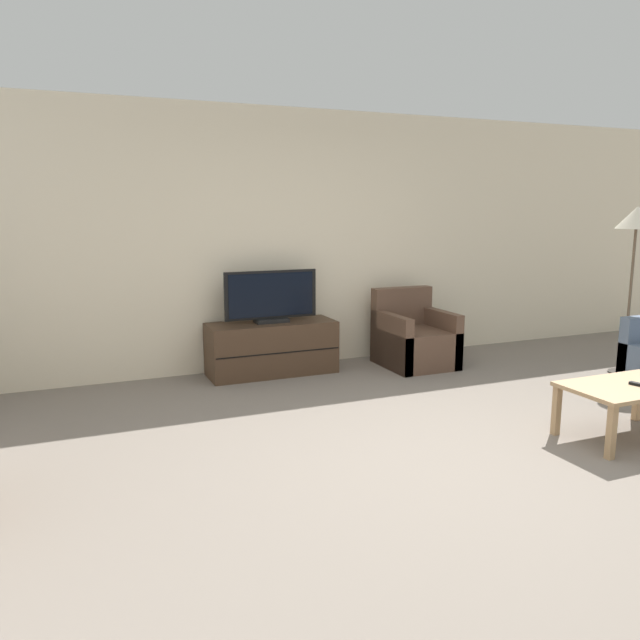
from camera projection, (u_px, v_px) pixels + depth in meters
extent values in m
plane|color=slate|center=(452.00, 458.00, 4.25)|extent=(24.00, 24.00, 0.00)
cube|color=beige|center=(299.00, 240.00, 6.64)|extent=(12.00, 0.06, 2.70)
cube|color=#422D1E|center=(272.00, 348.00, 6.38)|extent=(1.31, 0.48, 0.54)
cube|color=black|center=(280.00, 353.00, 6.16)|extent=(1.28, 0.01, 0.01)
cube|color=black|center=(271.00, 320.00, 6.33)|extent=(0.34, 0.18, 0.04)
cube|color=black|center=(271.00, 295.00, 6.28)|extent=(0.97, 0.03, 0.49)
cube|color=black|center=(271.00, 295.00, 6.27)|extent=(0.89, 0.01, 0.44)
cube|color=brown|center=(415.00, 348.00, 6.71)|extent=(0.70, 0.76, 0.40)
cube|color=brown|center=(402.00, 306.00, 6.92)|extent=(0.70, 0.14, 0.42)
cube|color=brown|center=(391.00, 341.00, 6.58)|extent=(0.10, 0.76, 0.59)
cube|color=brown|center=(439.00, 337.00, 6.81)|extent=(0.10, 0.76, 0.59)
cube|color=#A37F56|center=(628.00, 387.00, 4.57)|extent=(0.92, 0.59, 0.03)
cube|color=#A37F56|center=(611.00, 433.00, 4.21)|extent=(0.05, 0.05, 0.38)
cube|color=#A37F56|center=(556.00, 410.00, 4.67)|extent=(0.05, 0.05, 0.38)
cube|color=#A37F56|center=(637.00, 397.00, 4.99)|extent=(0.05, 0.05, 0.38)
cube|color=black|center=(640.00, 385.00, 4.53)|extent=(0.08, 0.16, 0.02)
cylinder|color=black|center=(623.00, 372.00, 6.45)|extent=(0.30, 0.30, 0.01)
cylinder|color=brown|center=(630.00, 302.00, 6.32)|extent=(0.03, 0.03, 1.47)
cone|color=beige|center=(637.00, 217.00, 6.17)|extent=(0.40, 0.40, 0.22)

